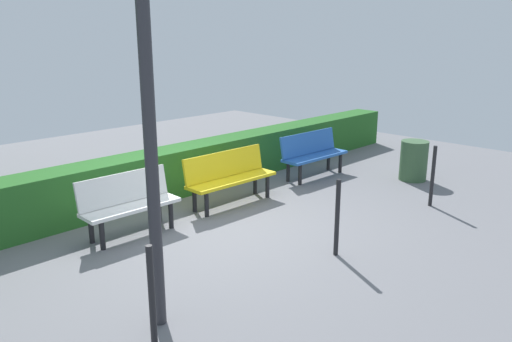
{
  "coord_description": "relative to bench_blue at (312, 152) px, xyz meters",
  "views": [
    {
      "loc": [
        4.53,
        5.25,
        2.74
      ],
      "look_at": [
        -1.16,
        -0.27,
        0.55
      ],
      "focal_mm": 35.34,
      "sensor_mm": 36.0,
      "label": 1
    }
  ],
  "objects": [
    {
      "name": "ground_plane",
      "position": [
        3.09,
        0.62,
        -0.48
      ],
      "size": [
        16.0,
        16.0,
        0.0
      ],
      "primitive_type": "plane",
      "color": "slate"
    },
    {
      "name": "trash_bin",
      "position": [
        -1.14,
        1.54,
        -0.1
      ],
      "size": [
        0.51,
        0.51,
        0.76
      ],
      "primitive_type": "cylinder",
      "color": "#385938",
      "rests_on": "ground_plane"
    },
    {
      "name": "lamp_post",
      "position": [
        5.15,
        2.16,
        2.03
      ],
      "size": [
        0.36,
        0.36,
        3.58
      ],
      "color": "#2D2D33",
      "rests_on": "ground_plane"
    },
    {
      "name": "bench_blue",
      "position": [
        0.0,
        0.0,
        0.0
      ],
      "size": [
        1.54,
        0.51,
        0.86
      ],
      "rotation": [
        0.0,
        0.0,
        -0.04
      ],
      "color": "blue",
      "rests_on": "ground_plane"
    },
    {
      "name": "bench_white",
      "position": [
        4.12,
        -0.0,
        -0.0
      ],
      "size": [
        1.39,
        0.49,
        0.86
      ],
      "rotation": [
        0.0,
        0.0,
        -0.03
      ],
      "color": "white",
      "rests_on": "ground_plane"
    },
    {
      "name": "hedge_row",
      "position": [
        2.14,
        -1.02,
        -0.07
      ],
      "size": [
        11.46,
        0.6,
        0.82
      ],
      "primitive_type": "cube",
      "color": "#266023",
      "rests_on": "ground_plane"
    },
    {
      "name": "bench_yellow",
      "position": [
        2.25,
        0.04,
        0.0
      ],
      "size": [
        1.64,
        0.5,
        0.86
      ],
      "rotation": [
        0.0,
        0.0,
        -0.02
      ],
      "color": "yellow",
      "rests_on": "ground_plane"
    },
    {
      "name": "railing_post_near",
      "position": [
        0.04,
        2.48,
        0.02
      ],
      "size": [
        0.06,
        0.06,
        1.0
      ],
      "primitive_type": "cylinder",
      "color": "black",
      "rests_on": "ground_plane"
    },
    {
      "name": "railing_post_mid",
      "position": [
        2.67,
        2.48,
        0.02
      ],
      "size": [
        0.06,
        0.06,
        1.0
      ],
      "primitive_type": "cylinder",
      "color": "black",
      "rests_on": "ground_plane"
    },
    {
      "name": "railing_post_far",
      "position": [
        5.43,
        2.48,
        0.02
      ],
      "size": [
        0.06,
        0.06,
        1.0
      ],
      "primitive_type": "cylinder",
      "color": "black",
      "rests_on": "ground_plane"
    }
  ]
}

